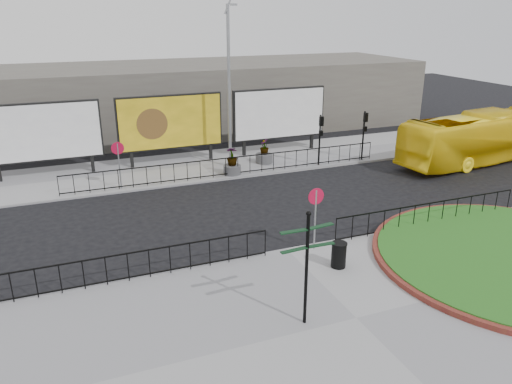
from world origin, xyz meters
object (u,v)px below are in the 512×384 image
fingerpost_sign (307,257)px  litter_bin (339,255)px  lamp_post (229,86)px  planter_c (264,155)px  billboard_mid (171,122)px  bus (478,138)px  planter_b (232,164)px

fingerpost_sign → litter_bin: 4.08m
lamp_post → planter_c: lamp_post is taller
billboard_mid → planter_c: size_ratio=4.24×
lamp_post → bus: bearing=-17.1°
lamp_post → litter_bin: size_ratio=9.81×
fingerpost_sign → planter_b: (2.67, 14.21, -1.55)m
planter_b → planter_c: bearing=29.1°
lamp_post → fingerpost_sign: size_ratio=2.60×
billboard_mid → litter_bin: billboard_mid is taller
lamp_post → bus: 15.30m
litter_bin → bus: bearing=30.5°
bus → planter_c: bearing=63.4°
planter_b → planter_c: 2.90m
billboard_mid → lamp_post: bearing=-33.3°
planter_c → litter_bin: bearing=-101.0°
bus → planter_b: bearing=71.8°
bus → litter_bin: bearing=113.8°
litter_bin → planter_c: 13.26m
bus → planter_c: bus is taller
planter_c → lamp_post: bearing=180.0°
billboard_mid → bus: size_ratio=0.57×
billboard_mid → bus: (17.29, -6.36, -1.07)m
fingerpost_sign → billboard_mid: bearing=91.6°
bus → planter_c: size_ratio=7.50×
litter_bin → bus: size_ratio=0.09×
billboard_mid → planter_c: 5.87m
fingerpost_sign → bus: 20.67m
fingerpost_sign → bus: bearing=34.6°
billboard_mid → lamp_post: lamp_post is taller
billboard_mid → fingerpost_sign: bearing=-90.1°
lamp_post → planter_b: lamp_post is taller
lamp_post → litter_bin: 13.70m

